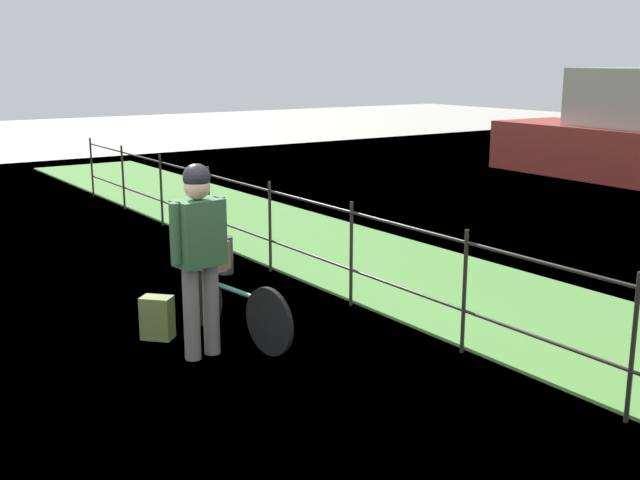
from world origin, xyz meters
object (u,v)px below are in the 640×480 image
moored_boat_mid (636,140)px  wooden_crate (208,254)px  cyclist_person (199,244)px  backpack_on_paving (157,318)px  terrier_dog (209,232)px  bicycle_main (233,305)px  mooring_bollard (225,255)px

moored_boat_mid → wooden_crate: bearing=-73.9°
cyclist_person → backpack_on_paving: 1.03m
terrier_dog → moored_boat_mid: bearing=106.2°
wooden_crate → moored_boat_mid: (-3.39, 11.78, 0.12)m
bicycle_main → moored_boat_mid: 12.33m
backpack_on_paving → moored_boat_mid: moored_boat_mid is taller
cyclist_person → moored_boat_mid: (-3.99, 12.15, -0.14)m
terrier_dog → backpack_on_paving: 0.92m
bicycle_main → moored_boat_mid: size_ratio=0.25×
mooring_bollard → moored_boat_mid: 10.89m
bicycle_main → cyclist_person: cyclist_person is taller
terrier_dog → cyclist_person: (0.58, -0.38, 0.05)m
backpack_on_paving → mooring_bollard: 2.28m
wooden_crate → backpack_on_paving: bearing=-93.2°
wooden_crate → cyclist_person: bearing=-31.8°
backpack_on_paving → cyclist_person: bearing=149.6°
backpack_on_paving → bicycle_main: bearing=-168.6°
moored_boat_mid → cyclist_person: bearing=-71.8°
wooden_crate → mooring_bollard: wooden_crate is taller
bicycle_main → wooden_crate: wooden_crate is taller
terrier_dog → moored_boat_mid: 12.26m
mooring_bollard → moored_boat_mid: moored_boat_mid is taller
backpack_on_paving → moored_boat_mid: size_ratio=0.06×
bicycle_main → terrier_dog: (-0.35, -0.05, 0.63)m
terrier_dog → cyclist_person: 0.69m
terrier_dog → mooring_bollard: bearing=148.7°
bicycle_main → terrier_dog: 0.72m
bicycle_main → wooden_crate: size_ratio=4.53×
moored_boat_mid → mooring_bollard: bearing=-81.0°
cyclist_person → mooring_bollard: (-2.29, 1.42, -0.78)m
mooring_bollard → backpack_on_paving: bearing=-43.4°
bicycle_main → terrier_dog: bearing=-172.3°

